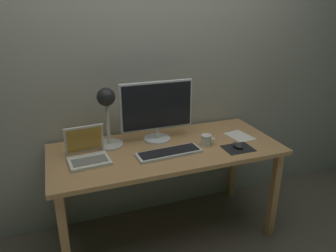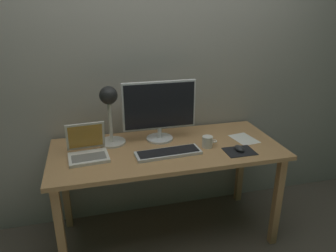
{
  "view_description": "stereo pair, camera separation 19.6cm",
  "coord_description": "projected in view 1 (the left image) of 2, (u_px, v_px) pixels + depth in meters",
  "views": [
    {
      "loc": [
        -0.69,
        -1.91,
        1.69
      ],
      "look_at": [
        -0.01,
        -0.05,
        0.92
      ],
      "focal_mm": 34.13,
      "sensor_mm": 36.0,
      "label": 1
    },
    {
      "loc": [
        -0.5,
        -1.97,
        1.69
      ],
      "look_at": [
        -0.01,
        -0.05,
        0.92
      ],
      "focal_mm": 34.13,
      "sensor_mm": 36.0,
      "label": 2
    }
  ],
  "objects": [
    {
      "name": "keyboard_main",
      "position": [
        169.0,
        153.0,
        2.13
      ],
      "size": [
        0.45,
        0.17,
        0.03
      ],
      "color": "silver",
      "rests_on": "desk"
    },
    {
      "name": "desk_lamp",
      "position": [
        107.0,
        109.0,
        2.17
      ],
      "size": [
        0.2,
        0.2,
        0.42
      ],
      "color": "beige",
      "rests_on": "desk"
    },
    {
      "name": "coffee_mug",
      "position": [
        206.0,
        140.0,
        2.25
      ],
      "size": [
        0.11,
        0.07,
        0.08
      ],
      "color": "white",
      "rests_on": "desk"
    },
    {
      "name": "laptop",
      "position": [
        87.0,
        151.0,
        2.05
      ],
      "size": [
        0.27,
        0.26,
        0.21
      ],
      "color": "silver",
      "rests_on": "desk"
    },
    {
      "name": "back_wall",
      "position": [
        148.0,
        58.0,
        2.38
      ],
      "size": [
        4.8,
        0.06,
        2.6
      ],
      "primitive_type": "cube",
      "color": "#9E998E",
      "rests_on": "ground"
    },
    {
      "name": "mouse",
      "position": [
        238.0,
        145.0,
        2.22
      ],
      "size": [
        0.06,
        0.1,
        0.03
      ],
      "primitive_type": "ellipsoid",
      "color": "#28282B",
      "rests_on": "mousepad"
    },
    {
      "name": "desk",
      "position": [
        166.0,
        158.0,
        2.26
      ],
      "size": [
        1.6,
        0.7,
        0.74
      ],
      "color": "tan",
      "rests_on": "ground"
    },
    {
      "name": "mousepad",
      "position": [
        238.0,
        148.0,
        2.22
      ],
      "size": [
        0.2,
        0.16,
        0.0
      ],
      "primitive_type": "cube",
      "color": "black",
      "rests_on": "desk"
    },
    {
      "name": "ground_plane",
      "position": [
        166.0,
        233.0,
        2.5
      ],
      "size": [
        4.8,
        4.8,
        0.0
      ],
      "primitive_type": "plane",
      "color": "brown",
      "rests_on": "ground"
    },
    {
      "name": "paper_sheet_near_mouse",
      "position": [
        239.0,
        136.0,
        2.43
      ],
      "size": [
        0.18,
        0.23,
        0.0
      ],
      "primitive_type": "cube",
      "rotation": [
        0.0,
        0.0,
        0.15
      ],
      "color": "white",
      "rests_on": "desk"
    },
    {
      "name": "monitor",
      "position": [
        157.0,
        109.0,
        2.27
      ],
      "size": [
        0.53,
        0.19,
        0.44
      ],
      "color": "silver",
      "rests_on": "desk"
    }
  ]
}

